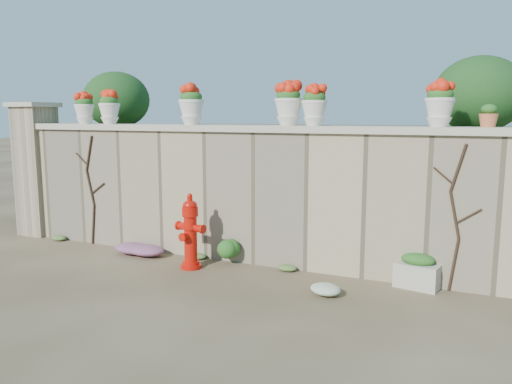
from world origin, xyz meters
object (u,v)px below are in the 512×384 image
at_px(urn_pot_0, 84,108).
at_px(fire_hydrant, 190,231).
at_px(planter_box, 417,272).
at_px(terracotta_pot, 488,117).

bearing_deg(urn_pot_0, fire_hydrant, -15.91).
bearing_deg(urn_pot_0, planter_box, -2.50).
xyz_separation_m(fire_hydrant, urn_pot_0, (-2.57, 0.73, 1.81)).
bearing_deg(terracotta_pot, planter_box, -160.89).
bearing_deg(terracotta_pot, urn_pot_0, -180.00).
bearing_deg(planter_box, fire_hydrant, -160.66).
xyz_separation_m(fire_hydrant, planter_box, (3.17, 0.48, -0.35)).
distance_m(planter_box, urn_pot_0, 6.13).
bearing_deg(planter_box, urn_pot_0, -171.81).
height_order(fire_hydrant, terracotta_pot, terracotta_pot).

